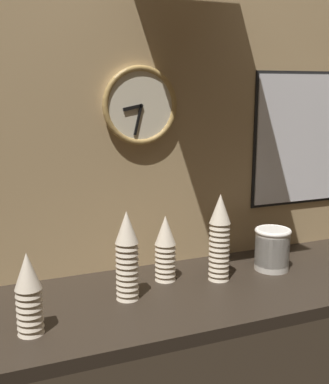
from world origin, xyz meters
name	(u,v)px	position (x,y,z in m)	size (l,w,h in m)	color
ground_plane	(209,290)	(0.00, 0.00, -0.02)	(1.60, 0.56, 0.04)	black
wall_tiled_back	(178,122)	(0.00, 0.27, 0.53)	(1.60, 0.03, 1.05)	tan
cup_stack_center_left	(127,256)	(-0.29, 0.00, 0.14)	(0.07, 0.07, 0.28)	beige
cup_stack_center_right	(220,237)	(0.05, 0.03, 0.15)	(0.07, 0.07, 0.30)	beige
cup_stack_center	(165,248)	(-0.12, 0.10, 0.11)	(0.07, 0.07, 0.23)	beige
cup_stack_far_left	(29,294)	(-0.60, -0.11, 0.11)	(0.07, 0.07, 0.23)	beige
bowl_stack_right	(272,248)	(0.28, 0.04, 0.08)	(0.13, 0.13, 0.15)	beige
wall_clock	(140,106)	(-0.16, 0.23, 0.59)	(0.27, 0.03, 0.27)	beige
menu_board	(297,139)	(0.51, 0.24, 0.45)	(0.41, 0.01, 0.53)	black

